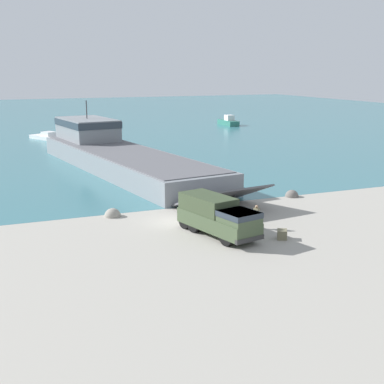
{
  "coord_description": "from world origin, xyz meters",
  "views": [
    {
      "loc": [
        -14.08,
        -37.43,
        11.59
      ],
      "look_at": [
        1.67,
        1.12,
        1.99
      ],
      "focal_mm": 50.0,
      "sensor_mm": 36.0,
      "label": 1
    }
  ],
  "objects_px": {
    "landing_craft": "(115,152)",
    "military_truck": "(218,216)",
    "soldier_on_ramp": "(256,215)",
    "moored_boat_a": "(228,122)",
    "moored_boat_b": "(48,137)",
    "mooring_bollard": "(234,199)",
    "cargo_crate": "(282,234)",
    "moored_boat_c": "(95,130)"
  },
  "relations": [
    {
      "from": "landing_craft",
      "to": "mooring_bollard",
      "type": "distance_m",
      "value": 22.51
    },
    {
      "from": "moored_boat_a",
      "to": "soldier_on_ramp",
      "type": "bearing_deg",
      "value": -113.22
    },
    {
      "from": "military_truck",
      "to": "mooring_bollard",
      "type": "xyz_separation_m",
      "value": [
        5.2,
        7.68,
        -1.02
      ]
    },
    {
      "from": "military_truck",
      "to": "cargo_crate",
      "type": "height_order",
      "value": "military_truck"
    },
    {
      "from": "soldier_on_ramp",
      "to": "mooring_bollard",
      "type": "xyz_separation_m",
      "value": [
        1.87,
        7.35,
        -0.64
      ]
    },
    {
      "from": "landing_craft",
      "to": "cargo_crate",
      "type": "height_order",
      "value": "landing_craft"
    },
    {
      "from": "soldier_on_ramp",
      "to": "cargo_crate",
      "type": "xyz_separation_m",
      "value": [
        0.48,
        -2.86,
        -0.72
      ]
    },
    {
      "from": "moored_boat_b",
      "to": "cargo_crate",
      "type": "relative_size",
      "value": 9.21
    },
    {
      "from": "landing_craft",
      "to": "moored_boat_c",
      "type": "relative_size",
      "value": 6.27
    },
    {
      "from": "landing_craft",
      "to": "moored_boat_a",
      "type": "height_order",
      "value": "landing_craft"
    },
    {
      "from": "moored_boat_b",
      "to": "mooring_bollard",
      "type": "distance_m",
      "value": 52.4
    },
    {
      "from": "military_truck",
      "to": "soldier_on_ramp",
      "type": "xyz_separation_m",
      "value": [
        3.33,
        0.33,
        -0.38
      ]
    },
    {
      "from": "soldier_on_ramp",
      "to": "moored_boat_b",
      "type": "relative_size",
      "value": 0.25
    },
    {
      "from": "mooring_bollard",
      "to": "moored_boat_a",
      "type": "bearing_deg",
      "value": 64.41
    },
    {
      "from": "moored_boat_b",
      "to": "moored_boat_c",
      "type": "bearing_deg",
      "value": 6.8
    },
    {
      "from": "moored_boat_c",
      "to": "cargo_crate",
      "type": "bearing_deg",
      "value": 77.87
    },
    {
      "from": "moored_boat_a",
      "to": "moored_boat_c",
      "type": "bearing_deg",
      "value": -172.41
    },
    {
      "from": "moored_boat_a",
      "to": "cargo_crate",
      "type": "xyz_separation_m",
      "value": [
        -30.68,
        -71.36,
        -0.39
      ]
    },
    {
      "from": "soldier_on_ramp",
      "to": "moored_boat_b",
      "type": "height_order",
      "value": "soldier_on_ramp"
    },
    {
      "from": "landing_craft",
      "to": "military_truck",
      "type": "xyz_separation_m",
      "value": [
        -0.05,
        -29.55,
        -0.37
      ]
    },
    {
      "from": "landing_craft",
      "to": "soldier_on_ramp",
      "type": "distance_m",
      "value": 29.41
    },
    {
      "from": "military_truck",
      "to": "mooring_bollard",
      "type": "height_order",
      "value": "military_truck"
    },
    {
      "from": "moored_boat_c",
      "to": "moored_boat_b",
      "type": "bearing_deg",
      "value": 23.12
    },
    {
      "from": "military_truck",
      "to": "mooring_bollard",
      "type": "bearing_deg",
      "value": 132.66
    },
    {
      "from": "soldier_on_ramp",
      "to": "landing_craft",
      "type": "bearing_deg",
      "value": -102.18
    },
    {
      "from": "landing_craft",
      "to": "soldier_on_ramp",
      "type": "relative_size",
      "value": 23.03
    },
    {
      "from": "moored_boat_c",
      "to": "landing_craft",
      "type": "bearing_deg",
      "value": 70.86
    },
    {
      "from": "moored_boat_a",
      "to": "moored_boat_b",
      "type": "height_order",
      "value": "moored_boat_a"
    },
    {
      "from": "cargo_crate",
      "to": "mooring_bollard",
      "type": "bearing_deg",
      "value": 82.21
    },
    {
      "from": "moored_boat_a",
      "to": "moored_boat_c",
      "type": "relative_size",
      "value": 0.99
    },
    {
      "from": "landing_craft",
      "to": "moored_boat_a",
      "type": "bearing_deg",
      "value": 40.47
    },
    {
      "from": "moored_boat_c",
      "to": "mooring_bollard",
      "type": "distance_m",
      "value": 57.9
    },
    {
      "from": "military_truck",
      "to": "cargo_crate",
      "type": "distance_m",
      "value": 4.7
    },
    {
      "from": "cargo_crate",
      "to": "moored_boat_a",
      "type": "bearing_deg",
      "value": 66.74
    },
    {
      "from": "moored_boat_a",
      "to": "moored_boat_b",
      "type": "relative_size",
      "value": 0.91
    },
    {
      "from": "military_truck",
      "to": "cargo_crate",
      "type": "relative_size",
      "value": 9.3
    },
    {
      "from": "soldier_on_ramp",
      "to": "moored_boat_c",
      "type": "height_order",
      "value": "soldier_on_ramp"
    },
    {
      "from": "moored_boat_a",
      "to": "cargo_crate",
      "type": "height_order",
      "value": "moored_boat_a"
    },
    {
      "from": "military_truck",
      "to": "moored_boat_b",
      "type": "bearing_deg",
      "value": 170.72
    },
    {
      "from": "military_truck",
      "to": "soldier_on_ramp",
      "type": "bearing_deg",
      "value": 82.5
    },
    {
      "from": "military_truck",
      "to": "moored_boat_c",
      "type": "distance_m",
      "value": 65.8
    },
    {
      "from": "moored_boat_b",
      "to": "mooring_bollard",
      "type": "height_order",
      "value": "moored_boat_b"
    }
  ]
}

